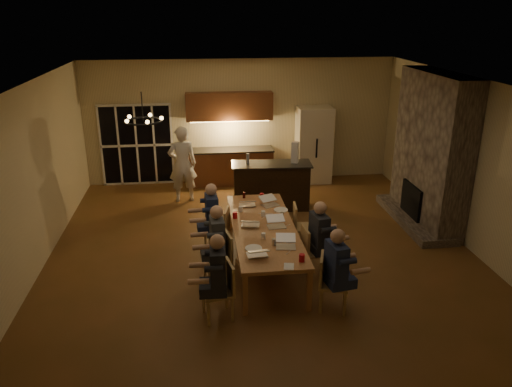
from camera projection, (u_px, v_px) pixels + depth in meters
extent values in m
plane|color=brown|center=(263.00, 256.00, 9.41)|extent=(9.00, 9.00, 0.00)
cube|color=beige|center=(240.00, 121.00, 13.05)|extent=(8.00, 0.04, 3.20)
cube|color=beige|center=(27.00, 184.00, 8.39)|extent=(0.04, 9.00, 3.20)
cube|color=beige|center=(477.00, 167.00, 9.30)|extent=(0.04, 9.00, 3.20)
cube|color=white|center=(264.00, 83.00, 8.28)|extent=(8.00, 9.00, 0.04)
cube|color=black|center=(137.00, 145.00, 12.89)|extent=(1.86, 0.08, 2.10)
cube|color=#73675A|center=(432.00, 151.00, 10.38)|extent=(0.58, 2.50, 3.20)
cube|color=beige|center=(314.00, 145.00, 13.13)|extent=(0.90, 0.68, 2.00)
cube|color=#B77849|center=(264.00, 246.00, 8.97)|extent=(1.10, 3.22, 0.75)
cube|color=black|center=(271.00, 186.00, 11.48)|extent=(1.85, 0.79, 1.08)
imported|color=silver|center=(183.00, 164.00, 11.79)|extent=(0.71, 0.50, 1.83)
torus|color=black|center=(143.00, 121.00, 7.70)|extent=(0.59, 0.59, 0.03)
cylinder|color=white|center=(263.00, 236.00, 8.37)|extent=(0.07, 0.07, 0.10)
cylinder|color=white|center=(263.00, 214.00, 9.27)|extent=(0.08, 0.08, 0.10)
cylinder|color=white|center=(241.00, 209.00, 9.48)|extent=(0.08, 0.08, 0.10)
cylinder|color=#B40C16|center=(302.00, 258.00, 7.61)|extent=(0.09, 0.09, 0.12)
cylinder|color=#B40C16|center=(235.00, 215.00, 9.17)|extent=(0.09, 0.09, 0.12)
cylinder|color=#B40C16|center=(262.00, 196.00, 10.10)|extent=(0.08, 0.08, 0.12)
cylinder|color=#B2B2B7|center=(274.00, 242.00, 8.12)|extent=(0.07, 0.07, 0.12)
cylinder|color=#3F0F0C|center=(244.00, 195.00, 10.15)|extent=(0.06, 0.06, 0.12)
cylinder|color=#B2B2B7|center=(282.00, 216.00, 9.15)|extent=(0.07, 0.07, 0.12)
cylinder|color=white|center=(286.00, 239.00, 8.34)|extent=(0.27, 0.27, 0.02)
cylinder|color=white|center=(254.00, 248.00, 8.02)|extent=(0.28, 0.28, 0.02)
cylinder|color=white|center=(281.00, 210.00, 9.55)|extent=(0.27, 0.27, 0.02)
cube|color=white|center=(289.00, 267.00, 7.46)|extent=(0.19, 0.24, 0.01)
cylinder|color=#99999E|center=(248.00, 159.00, 11.23)|extent=(0.07, 0.07, 0.24)
cube|color=silver|center=(295.00, 152.00, 11.28)|extent=(0.20, 0.20, 0.48)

